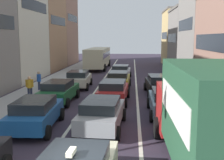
{
  "coord_description": "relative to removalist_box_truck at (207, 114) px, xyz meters",
  "views": [
    {
      "loc": [
        1.34,
        -5.92,
        4.35
      ],
      "look_at": [
        0.0,
        12.0,
        1.6
      ],
      "focal_mm": 44.29,
      "sensor_mm": 36.0,
      "label": 1
    }
  ],
  "objects": [
    {
      "name": "pedestrian_mid_sidewalk",
      "position": [
        -9.66,
        10.18,
        -1.03
      ],
      "size": [
        0.51,
        0.34,
        1.66
      ],
      "rotation": [
        0.0,
        0.0,
        1.97
      ],
      "color": "#262D47",
      "rests_on": "ground"
    },
    {
      "name": "sedan_right_lane_behind_truck",
      "position": [
        -0.41,
        6.74,
        -1.18
      ],
      "size": [
        2.07,
        4.3,
        1.49
      ],
      "rotation": [
        0.0,
        0.0,
        1.57
      ],
      "color": "#759EB7",
      "rests_on": "ground"
    },
    {
      "name": "hatchback_centre_lane_third",
      "position": [
        -3.64,
        9.67,
        -1.18
      ],
      "size": [
        2.2,
        4.37,
        1.49
      ],
      "rotation": [
        0.0,
        0.0,
        1.53
      ],
      "color": "#A51E1E",
      "rests_on": "ground"
    },
    {
      "name": "sedan_centre_lane_fifth",
      "position": [
        -3.58,
        20.47,
        -1.18
      ],
      "size": [
        2.21,
        4.37,
        1.49
      ],
      "rotation": [
        0.0,
        0.0,
        1.53
      ],
      "color": "silver",
      "rests_on": "ground"
    },
    {
      "name": "removalist_box_truck",
      "position": [
        0.0,
        0.0,
        0.0
      ],
      "size": [
        2.79,
        7.74,
        3.58
      ],
      "rotation": [
        0.0,
        0.0,
        1.59
      ],
      "color": "#A51E1E",
      "rests_on": "ground"
    },
    {
      "name": "coupe_centre_lane_fourth",
      "position": [
        -3.56,
        14.82,
        -1.18
      ],
      "size": [
        2.17,
        4.35,
        1.49
      ],
      "rotation": [
        0.0,
        0.0,
        1.54
      ],
      "color": "#B29319",
      "rests_on": "ground"
    },
    {
      "name": "lane_stripe_left",
      "position": [
        -5.4,
        17.24,
        -1.97
      ],
      "size": [
        0.16,
        60.0,
        0.01
      ],
      "primitive_type": "cube",
      "color": "silver",
      "rests_on": "ground"
    },
    {
      "name": "lane_stripe_right",
      "position": [
        -2.0,
        17.24,
        -1.97
      ],
      "size": [
        0.16,
        60.0,
        0.01
      ],
      "primitive_type": "cube",
      "color": "silver",
      "rests_on": "ground"
    },
    {
      "name": "wagon_left_lane_second",
      "position": [
        -6.97,
        3.84,
        -1.18
      ],
      "size": [
        2.23,
        4.38,
        1.49
      ],
      "rotation": [
        0.0,
        0.0,
        1.62
      ],
      "color": "#194C8C",
      "rests_on": "ground"
    },
    {
      "name": "sedan_left_lane_third",
      "position": [
        -7.3,
        9.3,
        -1.18
      ],
      "size": [
        2.14,
        4.34,
        1.49
      ],
      "rotation": [
        0.0,
        0.0,
        1.55
      ],
      "color": "#19592D",
      "rests_on": "ground"
    },
    {
      "name": "wagon_right_lane_far",
      "position": [
        -0.28,
        12.74,
        -1.18
      ],
      "size": [
        2.25,
        4.39,
        1.49
      ],
      "rotation": [
        0.0,
        0.0,
        1.62
      ],
      "color": "black",
      "rests_on": "ground"
    },
    {
      "name": "sedan_centre_lane_second",
      "position": [
        -3.8,
        4.02,
        -1.18
      ],
      "size": [
        2.26,
        4.4,
        1.49
      ],
      "rotation": [
        0.0,
        0.0,
        1.51
      ],
      "color": "gray",
      "rests_on": "ground"
    },
    {
      "name": "sidewalk_left",
      "position": [
        -10.4,
        17.24,
        -1.9
      ],
      "size": [
        2.6,
        64.0,
        0.14
      ],
      "primitive_type": "cube",
      "color": "#9B9B9B",
      "rests_on": "ground"
    },
    {
      "name": "bus_mid_queue_primary",
      "position": [
        -7.22,
        29.93,
        -0.21
      ],
      "size": [
        2.81,
        10.5,
        2.9
      ],
      "rotation": [
        0.0,
        0.0,
        1.57
      ],
      "color": "#BFB793",
      "rests_on": "ground"
    },
    {
      "name": "building_row_left",
      "position": [
        -15.7,
        20.2,
        4.31
      ],
      "size": [
        7.2,
        43.9,
        14.0
      ],
      "rotation": [
        0.0,
        0.0,
        1.57
      ],
      "color": "beige",
      "rests_on": "ground"
    },
    {
      "name": "building_row_right",
      "position": [
        6.2,
        18.55,
        2.72
      ],
      "size": [
        7.2,
        43.9,
        10.89
      ],
      "rotation": [
        0.0,
        0.0,
        -1.57
      ],
      "color": "tan",
      "rests_on": "ground"
    },
    {
      "name": "pedestrian_near_kerb",
      "position": [
        -9.97,
        13.05,
        -1.03
      ],
      "size": [
        0.34,
        0.54,
        1.66
      ],
      "rotation": [
        0.0,
        0.0,
        0.12
      ],
      "color": "#262D47",
      "rests_on": "ground"
    },
    {
      "name": "sedan_left_lane_fourth",
      "position": [
        -7.08,
        15.02,
        -1.18
      ],
      "size": [
        2.18,
        4.36,
        1.49
      ],
      "rotation": [
        0.0,
        0.0,
        1.6
      ],
      "color": "beige",
      "rests_on": "ground"
    }
  ]
}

